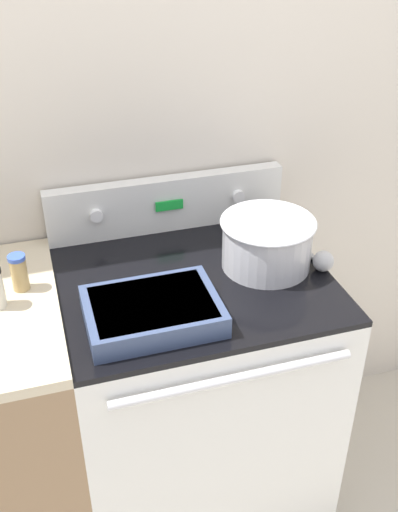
% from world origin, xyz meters
% --- Properties ---
extents(kitchen_wall, '(8.00, 0.05, 2.50)m').
position_xyz_m(kitchen_wall, '(0.00, 0.70, 1.25)').
color(kitchen_wall, beige).
rests_on(kitchen_wall, ground_plane).
extents(stove_range, '(0.78, 0.70, 0.95)m').
position_xyz_m(stove_range, '(0.00, 0.33, 0.48)').
color(stove_range, silver).
rests_on(stove_range, ground_plane).
extents(control_panel, '(0.78, 0.07, 0.18)m').
position_xyz_m(control_panel, '(0.00, 0.64, 1.04)').
color(control_panel, silver).
rests_on(control_panel, stove_range).
extents(side_counter, '(0.46, 0.67, 0.97)m').
position_xyz_m(side_counter, '(-0.62, 0.33, 0.48)').
color(side_counter, '#896B4C').
rests_on(side_counter, ground_plane).
extents(mixing_bowl, '(0.28, 0.28, 0.15)m').
position_xyz_m(mixing_bowl, '(0.22, 0.34, 1.04)').
color(mixing_bowl, silver).
rests_on(mixing_bowl, stove_range).
extents(casserole_dish, '(0.35, 0.26, 0.06)m').
position_xyz_m(casserole_dish, '(-0.16, 0.17, 0.99)').
color(casserole_dish, '#38476B').
rests_on(casserole_dish, stove_range).
extents(ladle, '(0.06, 0.29, 0.06)m').
position_xyz_m(ladle, '(0.37, 0.28, 0.98)').
color(ladle, '#B7B7B7').
rests_on(ladle, stove_range).
extents(spice_jar_blue_cap, '(0.05, 0.05, 0.11)m').
position_xyz_m(spice_jar_blue_cap, '(-0.48, 0.40, 1.02)').
color(spice_jar_blue_cap, tan).
rests_on(spice_jar_blue_cap, side_counter).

